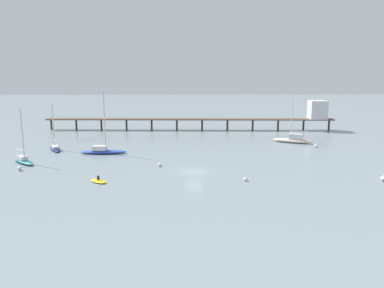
# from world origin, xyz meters

# --- Properties ---
(ground_plane) EXTENTS (400.00, 400.00, 0.00)m
(ground_plane) POSITION_xyz_m (0.00, 0.00, 0.00)
(ground_plane) COLOR gray
(pier) EXTENTS (76.35, 6.41, 7.89)m
(pier) POSITION_xyz_m (18.06, 42.16, 4.20)
(pier) COLOR brown
(pier) RESTS_ON ground_plane
(sailboat_cream) EXTENTS (8.60, 5.78, 10.42)m
(sailboat_cream) POSITION_xyz_m (22.48, 23.75, 0.79)
(sailboat_cream) COLOR beige
(sailboat_cream) RESTS_ON ground_plane
(sailboat_teal) EXTENTS (5.69, 5.63, 9.33)m
(sailboat_teal) POSITION_xyz_m (-29.02, 6.11, 0.63)
(sailboat_teal) COLOR #1E727A
(sailboat_teal) RESTS_ON ground_plane
(sailboat_blue) EXTENTS (8.90, 2.24, 11.96)m
(sailboat_blue) POSITION_xyz_m (-17.09, 13.55, 0.70)
(sailboat_blue) COLOR #2D4CB7
(sailboat_blue) RESTS_ON ground_plane
(sailboat_navy) EXTENTS (4.48, 6.67, 9.14)m
(sailboat_navy) POSITION_xyz_m (-27.27, 17.18, 0.57)
(sailboat_navy) COLOR navy
(sailboat_navy) RESTS_ON ground_plane
(dinghy_yellow) EXTENTS (3.15, 3.01, 1.14)m
(dinghy_yellow) POSITION_xyz_m (-13.75, -5.61, 0.20)
(dinghy_yellow) COLOR yellow
(dinghy_yellow) RESTS_ON ground_plane
(mooring_buoy_far) EXTENTS (0.71, 0.71, 0.71)m
(mooring_buoy_far) POSITION_xyz_m (-27.61, 1.20, 0.36)
(mooring_buoy_far) COLOR silver
(mooring_buoy_far) RESTS_ON ground_plane
(mooring_buoy_outer) EXTENTS (0.57, 0.57, 0.57)m
(mooring_buoy_outer) POSITION_xyz_m (-5.63, 3.18, 0.29)
(mooring_buoy_outer) COLOR silver
(mooring_buoy_outer) RESTS_ON ground_plane
(mooring_buoy_inner) EXTENTS (0.66, 0.66, 0.66)m
(mooring_buoy_inner) POSITION_xyz_m (25.65, 18.39, 0.33)
(mooring_buoy_inner) COLOR silver
(mooring_buoy_inner) RESTS_ON ground_plane
(mooring_buoy_near) EXTENTS (0.55, 0.55, 0.55)m
(mooring_buoy_near) POSITION_xyz_m (7.16, -5.59, 0.28)
(mooring_buoy_near) COLOR silver
(mooring_buoy_near) RESTS_ON ground_plane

